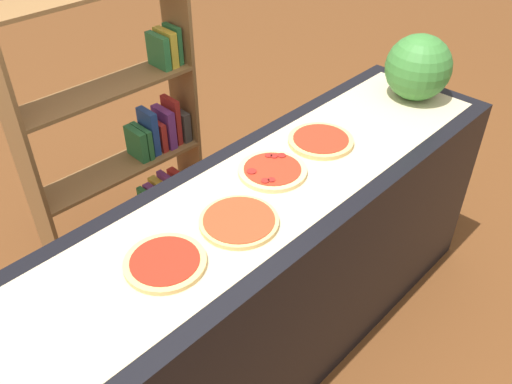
# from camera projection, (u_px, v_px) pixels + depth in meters

# --- Properties ---
(ground_plane) EXTENTS (12.00, 12.00, 0.00)m
(ground_plane) POSITION_uv_depth(u_px,v_px,m) (256.00, 353.00, 2.43)
(ground_plane) COLOR brown
(counter) EXTENTS (2.43, 0.61, 0.90)m
(counter) POSITION_uv_depth(u_px,v_px,m) (256.00, 285.00, 2.15)
(counter) COLOR black
(counter) RESTS_ON ground_plane
(parchment_paper) EXTENTS (2.30, 0.48, 0.00)m
(parchment_paper) POSITION_uv_depth(u_px,v_px,m) (256.00, 196.00, 1.88)
(parchment_paper) COLOR beige
(parchment_paper) RESTS_ON counter
(pizza_plain_0) EXTENTS (0.25, 0.25, 0.02)m
(pizza_plain_0) POSITION_uv_depth(u_px,v_px,m) (165.00, 262.00, 1.61)
(pizza_plain_0) COLOR #DBB26B
(pizza_plain_0) RESTS_ON parchment_paper
(pizza_plain_1) EXTENTS (0.26, 0.26, 0.02)m
(pizza_plain_1) POSITION_uv_depth(u_px,v_px,m) (239.00, 221.00, 1.76)
(pizza_plain_1) COLOR #DBB26B
(pizza_plain_1) RESTS_ON parchment_paper
(pizza_pepperoni_2) EXTENTS (0.25, 0.25, 0.02)m
(pizza_pepperoni_2) POSITION_uv_depth(u_px,v_px,m) (272.00, 171.00, 1.98)
(pizza_pepperoni_2) COLOR #E5C17F
(pizza_pepperoni_2) RESTS_ON parchment_paper
(pizza_plain_3) EXTENTS (0.26, 0.26, 0.02)m
(pizza_plain_3) POSITION_uv_depth(u_px,v_px,m) (321.00, 141.00, 2.14)
(pizza_plain_3) COLOR #DBB26B
(pizza_plain_3) RESTS_ON parchment_paper
(watermelon) EXTENTS (0.29, 0.29, 0.29)m
(watermelon) POSITION_uv_depth(u_px,v_px,m) (418.00, 67.00, 2.37)
(watermelon) COLOR #387A33
(watermelon) RESTS_ON counter
(bookshelf) EXTENTS (0.92, 0.25, 1.36)m
(bookshelf) POSITION_uv_depth(u_px,v_px,m) (134.00, 139.00, 2.77)
(bookshelf) COLOR brown
(bookshelf) RESTS_ON ground_plane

